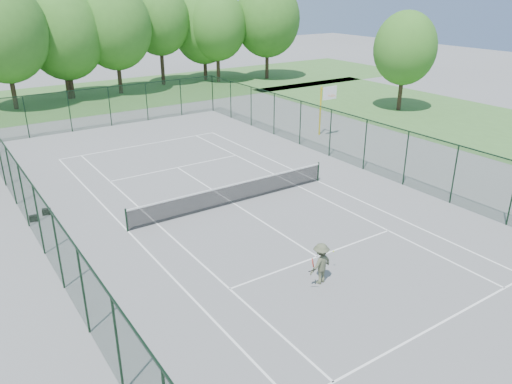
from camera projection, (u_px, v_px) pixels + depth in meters
ground at (234, 203)px, 24.88m from camera, size 140.00×140.00×0.00m
grass_far at (70, 99)px, 47.85m from camera, size 80.00×16.00×0.01m
grass_side at (460, 120)px, 40.35m from camera, size 14.00×40.00×0.01m
court_lines at (234, 203)px, 24.88m from camera, size 11.05×23.85×0.01m
tennis_net at (233, 193)px, 24.66m from camera, size 11.08×0.08×1.10m
fence_enclosure at (233, 174)px, 24.28m from camera, size 18.05×36.05×3.02m
tree_line_far at (60, 34)px, 45.55m from camera, size 39.40×6.40×9.70m
basketball_goal at (326, 101)px, 34.96m from camera, size 1.20×1.43×3.65m
tree_side at (405, 48)px, 41.59m from camera, size 5.22×5.22×8.26m
sports_bag_a at (33, 218)px, 22.94m from camera, size 0.38×0.24×0.29m
sports_bag_b at (47, 212)px, 23.61m from camera, size 0.43×0.33×0.29m
tennis_player at (321, 263)px, 17.97m from camera, size 1.87×0.95×1.58m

